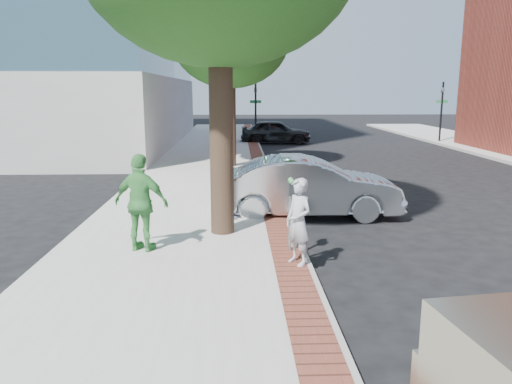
{
  "coord_description": "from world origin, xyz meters",
  "views": [
    {
      "loc": [
        -0.26,
        -8.98,
        3.29
      ],
      "look_at": [
        0.13,
        1.24,
        1.2
      ],
      "focal_mm": 35.0,
      "sensor_mm": 36.0,
      "label": 1
    }
  ],
  "objects_px": {
    "person_officer": "(223,182)",
    "person_green": "(141,203)",
    "person_gray": "(298,222)",
    "bg_car": "(276,132)",
    "parking_meter": "(291,199)",
    "sedan_silver": "(308,187)"
  },
  "relations": [
    {
      "from": "sedan_silver",
      "to": "bg_car",
      "type": "relative_size",
      "value": 1.1
    },
    {
      "from": "bg_car",
      "to": "person_gray",
      "type": "bearing_deg",
      "value": 179.05
    },
    {
      "from": "parking_meter",
      "to": "person_officer",
      "type": "relative_size",
      "value": 0.82
    },
    {
      "from": "parking_meter",
      "to": "sedan_silver",
      "type": "distance_m",
      "value": 3.48
    },
    {
      "from": "person_officer",
      "to": "person_green",
      "type": "height_order",
      "value": "person_green"
    },
    {
      "from": "bg_car",
      "to": "person_officer",
      "type": "bearing_deg",
      "value": 174.11
    },
    {
      "from": "sedan_silver",
      "to": "bg_car",
      "type": "distance_m",
      "value": 18.46
    },
    {
      "from": "parking_meter",
      "to": "person_green",
      "type": "bearing_deg",
      "value": 177.03
    },
    {
      "from": "person_gray",
      "to": "bg_car",
      "type": "xyz_separation_m",
      "value": [
        1.34,
        22.57,
        -0.21
      ]
    },
    {
      "from": "person_gray",
      "to": "sedan_silver",
      "type": "distance_m",
      "value": 4.2
    },
    {
      "from": "parking_meter",
      "to": "person_green",
      "type": "relative_size",
      "value": 0.76
    },
    {
      "from": "person_green",
      "to": "person_officer",
      "type": "bearing_deg",
      "value": -101.83
    },
    {
      "from": "parking_meter",
      "to": "sedan_silver",
      "type": "height_order",
      "value": "parking_meter"
    },
    {
      "from": "person_gray",
      "to": "sedan_silver",
      "type": "relative_size",
      "value": 0.33
    },
    {
      "from": "person_gray",
      "to": "person_officer",
      "type": "relative_size",
      "value": 0.9
    },
    {
      "from": "person_officer",
      "to": "sedan_silver",
      "type": "relative_size",
      "value": 0.37
    },
    {
      "from": "person_green",
      "to": "bg_car",
      "type": "relative_size",
      "value": 0.44
    },
    {
      "from": "person_officer",
      "to": "sedan_silver",
      "type": "xyz_separation_m",
      "value": [
        2.21,
        0.57,
        -0.25
      ]
    },
    {
      "from": "sedan_silver",
      "to": "bg_car",
      "type": "height_order",
      "value": "sedan_silver"
    },
    {
      "from": "parking_meter",
      "to": "person_officer",
      "type": "xyz_separation_m",
      "value": [
        -1.39,
        2.79,
        -0.16
      ]
    },
    {
      "from": "person_officer",
      "to": "person_green",
      "type": "bearing_deg",
      "value": 108.17
    },
    {
      "from": "person_officer",
      "to": "bg_car",
      "type": "xyz_separation_m",
      "value": [
        2.78,
        19.02,
        -0.3
      ]
    }
  ]
}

